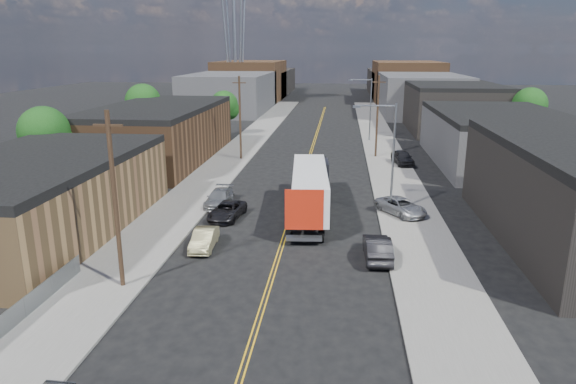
% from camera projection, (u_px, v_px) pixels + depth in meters
% --- Properties ---
extents(ground, '(260.00, 260.00, 0.00)m').
position_uv_depth(ground, '(315.00, 140.00, 76.13)').
color(ground, black).
rests_on(ground, ground).
extents(centerline, '(0.32, 120.00, 0.01)m').
position_uv_depth(centerline, '(308.00, 161.00, 61.75)').
color(centerline, gold).
rests_on(centerline, ground).
extents(sidewalk_left, '(5.00, 140.00, 0.15)m').
position_uv_depth(sidewalk_left, '(231.00, 159.00, 62.68)').
color(sidewalk_left, slate).
rests_on(sidewalk_left, ground).
extents(sidewalk_right, '(5.00, 140.00, 0.15)m').
position_uv_depth(sidewalk_right, '(388.00, 162.00, 60.79)').
color(sidewalk_right, slate).
rests_on(sidewalk_right, ground).
extents(warehouse_tan, '(12.00, 22.00, 5.60)m').
position_uv_depth(warehouse_tan, '(35.00, 196.00, 36.93)').
color(warehouse_tan, olive).
rests_on(warehouse_tan, ground).
extents(warehouse_brown, '(12.00, 26.00, 6.60)m').
position_uv_depth(warehouse_brown, '(159.00, 133.00, 61.70)').
color(warehouse_brown, '#533621').
rests_on(warehouse_brown, ground).
extents(industrial_right_b, '(14.00, 24.00, 6.10)m').
position_uv_depth(industrial_right_b, '(497.00, 138.00, 59.71)').
color(industrial_right_b, '#373639').
rests_on(industrial_right_b, ground).
extents(industrial_right_c, '(14.00, 22.00, 7.60)m').
position_uv_depth(industrial_right_c, '(452.00, 107.00, 84.41)').
color(industrial_right_c, black).
rests_on(industrial_right_c, ground).
extents(skyline_left_a, '(16.00, 30.00, 8.00)m').
position_uv_depth(skyline_left_a, '(231.00, 92.00, 110.57)').
color(skyline_left_a, '#373639').
rests_on(skyline_left_a, ground).
extents(skyline_right_a, '(16.00, 30.00, 8.00)m').
position_uv_depth(skyline_right_a, '(420.00, 94.00, 106.59)').
color(skyline_right_a, '#373639').
rests_on(skyline_right_a, ground).
extents(skyline_left_b, '(16.00, 26.00, 10.00)m').
position_uv_depth(skyline_left_b, '(251.00, 81.00, 134.25)').
color(skyline_left_b, '#533621').
rests_on(skyline_left_b, ground).
extents(skyline_right_b, '(16.00, 26.00, 10.00)m').
position_uv_depth(skyline_right_b, '(406.00, 82.00, 130.28)').
color(skyline_right_b, '#533621').
rests_on(skyline_right_b, ground).
extents(skyline_left_c, '(16.00, 40.00, 7.00)m').
position_uv_depth(skyline_left_c, '(262.00, 82.00, 153.82)').
color(skyline_left_c, black).
rests_on(skyline_left_c, ground).
extents(skyline_right_c, '(16.00, 40.00, 7.00)m').
position_uv_depth(skyline_right_c, '(398.00, 83.00, 149.84)').
color(skyline_right_c, black).
rests_on(skyline_right_c, ground).
extents(streetlight_near, '(3.39, 0.25, 9.00)m').
position_uv_depth(streetlight_near, '(388.00, 150.00, 40.41)').
color(streetlight_near, gray).
rests_on(streetlight_near, ground).
extents(streetlight_far, '(3.39, 0.25, 9.00)m').
position_uv_depth(streetlight_far, '(368.00, 104.00, 73.94)').
color(streetlight_far, gray).
rests_on(streetlight_far, ground).
extents(utility_pole_left_near, '(1.60, 0.26, 10.00)m').
position_uv_depth(utility_pole_left_near, '(115.00, 200.00, 27.66)').
color(utility_pole_left_near, black).
rests_on(utility_pole_left_near, ground).
extents(utility_pole_left_far, '(1.60, 0.26, 10.00)m').
position_uv_depth(utility_pole_left_far, '(240.00, 117.00, 61.19)').
color(utility_pole_left_far, black).
rests_on(utility_pole_left_far, ground).
extents(utility_pole_right, '(1.60, 0.26, 10.00)m').
position_uv_depth(utility_pole_right, '(377.00, 116.00, 62.43)').
color(utility_pole_right, black).
rests_on(utility_pole_right, ground).
extents(tree_left_near, '(4.85, 4.76, 7.91)m').
position_uv_depth(tree_left_near, '(45.00, 135.00, 48.37)').
color(tree_left_near, black).
rests_on(tree_left_near, ground).
extents(tree_left_mid, '(5.10, 5.04, 8.37)m').
position_uv_depth(tree_left_mid, '(144.00, 104.00, 72.24)').
color(tree_left_mid, black).
rests_on(tree_left_mid, ground).
extents(tree_left_far, '(4.35, 4.20, 6.97)m').
position_uv_depth(tree_left_far, '(225.00, 106.00, 78.20)').
color(tree_left_far, black).
rests_on(tree_left_far, ground).
extents(tree_right_far, '(4.85, 4.76, 7.91)m').
position_uv_depth(tree_right_far, '(530.00, 107.00, 71.75)').
color(tree_right_far, black).
rests_on(tree_right_far, ground).
extents(semi_truck, '(3.45, 15.41, 3.99)m').
position_uv_depth(semi_truck, '(311.00, 186.00, 41.75)').
color(semi_truck, silver).
rests_on(semi_truck, ground).
extents(car_left_b, '(1.58, 4.03, 1.31)m').
position_uv_depth(car_left_b, '(204.00, 239.00, 34.57)').
color(car_left_b, tan).
rests_on(car_left_b, ground).
extents(car_left_c, '(2.71, 4.86, 1.28)m').
position_uv_depth(car_left_c, '(227.00, 211.00, 40.68)').
color(car_left_c, black).
rests_on(car_left_c, ground).
extents(car_left_d, '(1.96, 4.74, 1.37)m').
position_uv_depth(car_left_d, '(219.00, 198.00, 44.00)').
color(car_left_d, '#949799').
rests_on(car_left_d, ground).
extents(car_right_oncoming, '(1.76, 4.67, 1.52)m').
position_uv_depth(car_right_oncoming, '(377.00, 248.00, 32.75)').
color(car_right_oncoming, black).
rests_on(car_right_oncoming, ground).
extents(car_right_lot_a, '(4.43, 5.09, 1.30)m').
position_uv_depth(car_right_lot_a, '(401.00, 206.00, 41.26)').
color(car_right_lot_a, '#A7A8AC').
rests_on(car_right_lot_a, sidewalk_right).
extents(car_right_lot_c, '(2.63, 4.87, 1.57)m').
position_uv_depth(car_right_lot_c, '(402.00, 157.00, 59.21)').
color(car_right_lot_c, black).
rests_on(car_right_lot_c, sidewalk_right).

